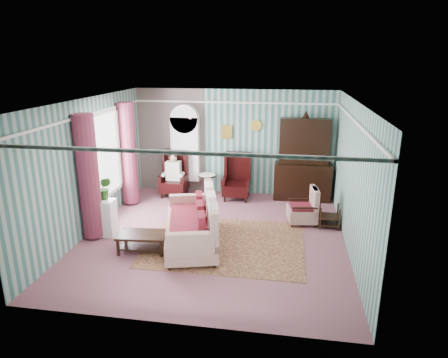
% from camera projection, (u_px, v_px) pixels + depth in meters
% --- Properties ---
extents(floor, '(6.00, 6.00, 0.00)m').
position_uv_depth(floor, '(215.00, 236.00, 8.62)').
color(floor, '#824B53').
rests_on(floor, ground).
extents(room_shell, '(5.53, 6.02, 2.91)m').
position_uv_depth(room_shell, '(186.00, 143.00, 8.30)').
color(room_shell, '#3C6E68').
rests_on(room_shell, ground).
extents(bookcase, '(0.80, 0.28, 2.24)m').
position_uv_depth(bookcase, '(186.00, 154.00, 11.19)').
color(bookcase, white).
rests_on(bookcase, floor).
extents(dresser_hutch, '(1.50, 0.56, 2.36)m').
position_uv_depth(dresser_hutch, '(304.00, 157.00, 10.55)').
color(dresser_hutch, black).
rests_on(dresser_hutch, floor).
extents(wingback_left, '(0.76, 0.80, 1.25)m').
position_uv_depth(wingback_left, '(174.00, 174.00, 11.00)').
color(wingback_left, black).
rests_on(wingback_left, floor).
extents(wingback_right, '(0.76, 0.80, 1.25)m').
position_uv_depth(wingback_right, '(237.00, 177.00, 10.73)').
color(wingback_right, black).
rests_on(wingback_right, floor).
extents(seated_woman, '(0.44, 0.40, 1.18)m').
position_uv_depth(seated_woman, '(174.00, 175.00, 11.01)').
color(seated_woman, beige).
rests_on(seated_woman, floor).
extents(round_side_table, '(0.50, 0.50, 0.60)m').
position_uv_depth(round_side_table, '(207.00, 185.00, 11.10)').
color(round_side_table, black).
rests_on(round_side_table, floor).
extents(nest_table, '(0.45, 0.38, 0.54)m').
position_uv_depth(nest_table, '(329.00, 216.00, 9.01)').
color(nest_table, black).
rests_on(nest_table, floor).
extents(plant_stand, '(0.55, 0.35, 0.80)m').
position_uv_depth(plant_stand, '(103.00, 218.00, 8.59)').
color(plant_stand, white).
rests_on(plant_stand, floor).
extents(rug, '(3.20, 2.60, 0.01)m').
position_uv_depth(rug, '(226.00, 243.00, 8.29)').
color(rug, '#521B1E').
rests_on(rug, floor).
extents(sofa, '(1.43, 2.38, 0.98)m').
position_uv_depth(sofa, '(191.00, 223.00, 8.09)').
color(sofa, beige).
rests_on(sofa, floor).
extents(floral_armchair, '(0.90, 0.82, 0.98)m').
position_uv_depth(floral_armchair, '(303.00, 203.00, 9.18)').
color(floral_armchair, beige).
rests_on(floral_armchair, floor).
extents(coffee_table, '(1.02, 0.62, 0.38)m').
position_uv_depth(coffee_table, '(143.00, 242.00, 7.91)').
color(coffee_table, black).
rests_on(coffee_table, floor).
extents(potted_plant_a, '(0.40, 0.37, 0.37)m').
position_uv_depth(potted_plant_a, '(92.00, 194.00, 8.31)').
color(potted_plant_a, '#1C4E18').
rests_on(potted_plant_a, plant_stand).
extents(potted_plant_b, '(0.28, 0.23, 0.50)m').
position_uv_depth(potted_plant_b, '(105.00, 188.00, 8.46)').
color(potted_plant_b, '#1D591C').
rests_on(potted_plant_b, plant_stand).
extents(potted_plant_c, '(0.28, 0.28, 0.41)m').
position_uv_depth(potted_plant_c, '(96.00, 190.00, 8.46)').
color(potted_plant_c, '#24531A').
rests_on(potted_plant_c, plant_stand).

